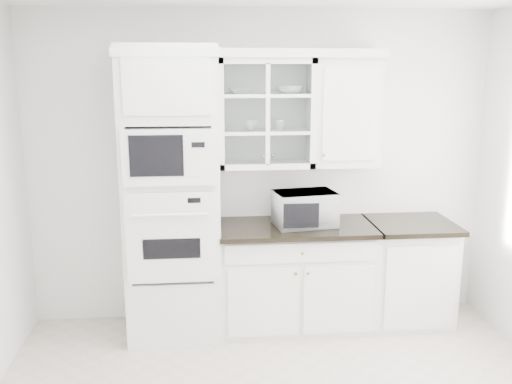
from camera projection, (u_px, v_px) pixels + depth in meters
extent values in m
cube|color=white|center=(260.00, 169.00, 4.99)|extent=(4.00, 0.02, 2.70)
cube|color=white|center=(173.00, 195.00, 4.65)|extent=(0.76, 0.65, 2.40)
cube|color=white|center=(172.00, 238.00, 4.39)|extent=(0.70, 0.03, 0.72)
cube|color=black|center=(172.00, 249.00, 4.39)|extent=(0.44, 0.01, 0.16)
cube|color=white|center=(169.00, 158.00, 4.25)|extent=(0.70, 0.03, 0.43)
cube|color=black|center=(156.00, 156.00, 4.22)|extent=(0.40, 0.01, 0.31)
cube|color=white|center=(295.00, 277.00, 4.94)|extent=(1.30, 0.60, 0.88)
cube|color=black|center=(297.00, 228.00, 4.80)|extent=(1.32, 0.67, 0.04)
cube|color=white|center=(407.00, 274.00, 5.03)|extent=(0.70, 0.60, 0.88)
cube|color=black|center=(412.00, 225.00, 4.90)|extent=(0.72, 0.67, 0.04)
cube|color=white|center=(266.00, 113.00, 4.74)|extent=(0.80, 0.33, 0.90)
cube|color=white|center=(265.00, 131.00, 4.77)|extent=(0.74, 0.29, 0.02)
cube|color=white|center=(266.00, 95.00, 4.70)|extent=(0.74, 0.29, 0.02)
cube|color=white|center=(345.00, 112.00, 4.80)|extent=(0.55, 0.33, 0.90)
cube|color=white|center=(253.00, 53.00, 4.59)|extent=(2.14, 0.38, 0.07)
imported|color=white|center=(304.00, 208.00, 4.79)|extent=(0.55, 0.48, 0.29)
imported|color=white|center=(240.00, 91.00, 4.68)|extent=(0.23, 0.23, 0.05)
imported|color=white|center=(290.00, 89.00, 4.71)|extent=(0.22, 0.22, 0.07)
imported|color=white|center=(251.00, 125.00, 4.73)|extent=(0.12, 0.12, 0.09)
imported|color=white|center=(279.00, 125.00, 4.78)|extent=(0.12, 0.12, 0.08)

